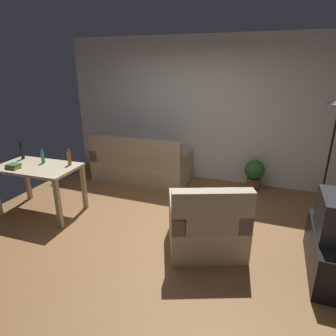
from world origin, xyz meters
TOP-DOWN VIEW (x-y plane):
  - ground_plane at (0.00, 0.00)m, footprint 5.20×4.40m
  - wall_rear at (0.00, 2.20)m, footprint 5.20×0.10m
  - couch at (-0.88, 1.59)m, footprint 1.85×0.84m
  - tv_stand at (2.25, -0.14)m, footprint 0.44×1.10m
  - torchiere_lamp at (2.25, 1.02)m, footprint 0.32×0.32m
  - desk at (-1.76, -0.12)m, footprint 1.22×0.74m
  - potted_plant at (1.26, 1.90)m, footprint 0.36×0.36m
  - armchair at (0.86, -0.18)m, footprint 1.15×1.12m
  - bottle_dark at (-2.23, 0.08)m, footprint 0.05×0.05m
  - bottle_tall at (-1.77, 0.03)m, footprint 0.05×0.05m
  - bottle_amber at (-1.33, 0.09)m, footprint 0.05×0.05m
  - book_stack at (-2.01, -0.32)m, footprint 0.23×0.15m

SIDE VIEW (x-z plane):
  - ground_plane at x=0.00m, z-range -0.02..0.00m
  - tv_stand at x=2.25m, z-range 0.00..0.48m
  - couch at x=-0.88m, z-range -0.15..0.77m
  - armchair at x=0.86m, z-range -0.14..0.78m
  - potted_plant at x=1.26m, z-range 0.05..0.62m
  - desk at x=-1.76m, z-range 0.27..1.03m
  - book_stack at x=-2.01m, z-range 0.76..0.82m
  - bottle_tall at x=-1.77m, z-range 0.74..0.97m
  - bottle_amber at x=-1.33m, z-range 0.74..0.99m
  - bottle_dark at x=-2.23m, z-range 0.74..1.03m
  - wall_rear at x=0.00m, z-range 0.00..2.70m
  - torchiere_lamp at x=2.25m, z-range 0.51..2.32m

